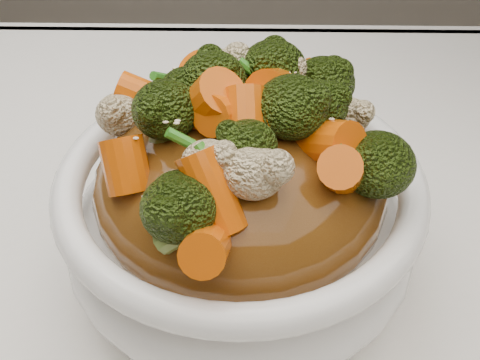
# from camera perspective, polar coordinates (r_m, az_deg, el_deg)

# --- Properties ---
(tablecloth) EXTENTS (1.20, 0.80, 0.04)m
(tablecloth) POSITION_cam_1_polar(r_m,az_deg,el_deg) (0.41, -1.63, -12.21)
(tablecloth) COLOR white
(tablecloth) RESTS_ON dining_table
(bowl) EXTENTS (0.29, 0.29, 0.09)m
(bowl) POSITION_cam_1_polar(r_m,az_deg,el_deg) (0.38, 0.00, -4.00)
(bowl) COLOR white
(bowl) RESTS_ON tablecloth
(sauce_base) EXTENTS (0.23, 0.23, 0.10)m
(sauce_base) POSITION_cam_1_polar(r_m,az_deg,el_deg) (0.36, 0.00, -0.39)
(sauce_base) COLOR #5B330F
(sauce_base) RESTS_ON bowl
(carrots) EXTENTS (0.23, 0.23, 0.05)m
(carrots) POSITION_cam_1_polar(r_m,az_deg,el_deg) (0.32, 0.00, 8.75)
(carrots) COLOR #D55406
(carrots) RESTS_ON sauce_base
(broccoli) EXTENTS (0.23, 0.23, 0.05)m
(broccoli) POSITION_cam_1_polar(r_m,az_deg,el_deg) (0.32, 0.00, 8.59)
(broccoli) COLOR black
(broccoli) RESTS_ON sauce_base
(cauliflower) EXTENTS (0.23, 0.23, 0.04)m
(cauliflower) POSITION_cam_1_polar(r_m,az_deg,el_deg) (0.32, 0.00, 8.26)
(cauliflower) COLOR beige
(cauliflower) RESTS_ON sauce_base
(scallions) EXTENTS (0.18, 0.18, 0.02)m
(scallions) POSITION_cam_1_polar(r_m,az_deg,el_deg) (0.32, 0.00, 8.91)
(scallions) COLOR #2C7C1C
(scallions) RESTS_ON sauce_base
(sesame_seeds) EXTENTS (0.21, 0.21, 0.01)m
(sesame_seeds) POSITION_cam_1_polar(r_m,az_deg,el_deg) (0.32, 0.00, 8.91)
(sesame_seeds) COLOR beige
(sesame_seeds) RESTS_ON sauce_base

